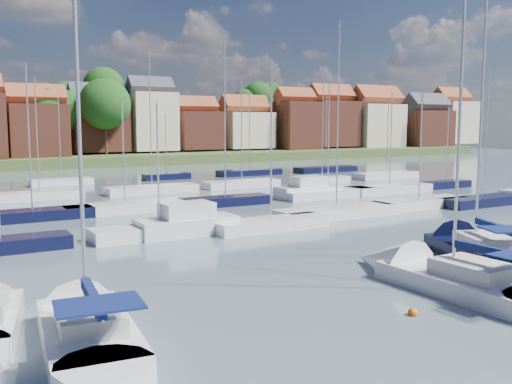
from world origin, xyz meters
TOP-DOWN VIEW (x-y plane):
  - ground at (0.00, 40.00)m, footprint 260.00×260.00m
  - sailboat_left at (-16.10, 4.53)m, footprint 4.20×11.44m
  - sailboat_centre at (0.02, 2.76)m, footprint 3.55×12.58m
  - sailboat_navy at (6.47, 6.24)m, footprint 7.82×12.50m
  - buoy_c at (-4.19, 0.02)m, footprint 0.41×0.41m
  - buoy_e at (3.25, 7.33)m, footprint 0.46×0.46m
  - marina_field at (1.91, 35.15)m, footprint 79.62×41.41m
  - far_shore_town at (2.23, 132.67)m, footprint 212.46×90.00m

SIDE VIEW (x-z plane):
  - ground at x=0.00m, z-range 0.00..0.00m
  - buoy_c at x=-4.19m, z-range -0.21..0.21m
  - buoy_e at x=3.25m, z-range -0.23..0.23m
  - sailboat_centre at x=0.02m, z-range -8.13..8.83m
  - sailboat_navy at x=6.47m, z-range -8.10..8.80m
  - sailboat_left at x=-16.10m, z-range -7.25..7.96m
  - marina_field at x=1.91m, z-range -7.53..8.40m
  - far_shore_town at x=2.23m, z-range -6.53..15.74m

